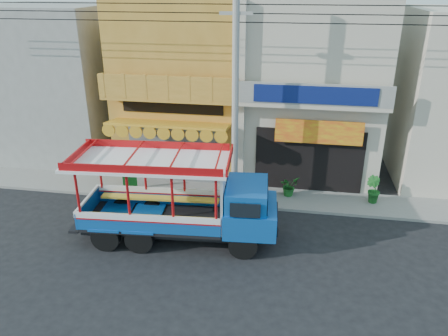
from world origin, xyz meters
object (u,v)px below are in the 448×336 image
(utility_pole, at_px, (239,86))
(potted_plant_a, at_px, (289,186))
(green_sign, at_px, (130,180))
(songthaew_truck, at_px, (191,200))
(potted_plant_b, at_px, (373,189))

(utility_pole, xyz_separation_m, potted_plant_a, (2.08, 0.96, -4.48))
(green_sign, bearing_deg, potted_plant_a, 4.42)
(green_sign, xyz_separation_m, potted_plant_a, (6.97, 0.54, 0.03))
(songthaew_truck, distance_m, potted_plant_a, 5.26)
(utility_pole, bearing_deg, green_sign, 175.05)
(utility_pole, xyz_separation_m, songthaew_truck, (-1.25, -2.98, -3.43))
(utility_pole, height_order, songthaew_truck, utility_pole)
(potted_plant_a, bearing_deg, potted_plant_b, -47.56)
(green_sign, distance_m, potted_plant_b, 10.44)
(utility_pole, distance_m, songthaew_truck, 4.71)
(potted_plant_a, bearing_deg, songthaew_truck, -177.46)
(utility_pole, height_order, green_sign, utility_pole)
(songthaew_truck, bearing_deg, green_sign, 136.99)
(potted_plant_a, relative_size, potted_plant_b, 0.76)
(potted_plant_a, distance_m, potted_plant_b, 3.45)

